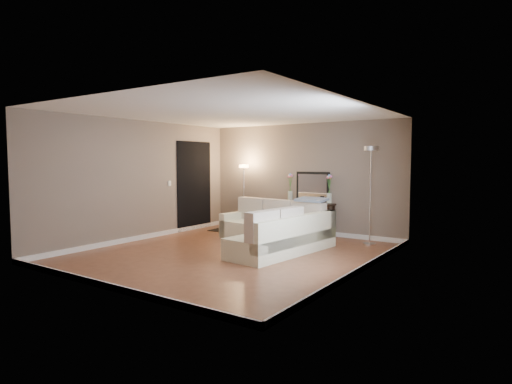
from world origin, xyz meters
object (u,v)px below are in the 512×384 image
Objects in this scene: floor_lamp_unlit at (371,175)px; console_table at (306,216)px; floor_lamp_lit at (244,184)px; sectional_sofa at (276,230)px.

console_table is at bearing 167.82° from floor_lamp_unlit.
floor_lamp_unlit is (1.65, -0.36, 1.00)m from console_table.
console_table is 1.83m from floor_lamp_lit.
floor_lamp_lit is (-1.80, 1.39, 0.82)m from sectional_sofa.
sectional_sofa is 2.23m from floor_lamp_unlit.
floor_lamp_lit is 0.80× the size of floor_lamp_unlit.
floor_lamp_lit is at bearing 142.19° from sectional_sofa.
floor_lamp_lit reaches higher than sectional_sofa.
floor_lamp_unlit is at bearing -3.43° from floor_lamp_lit.
sectional_sofa is at bearing -85.53° from console_table.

